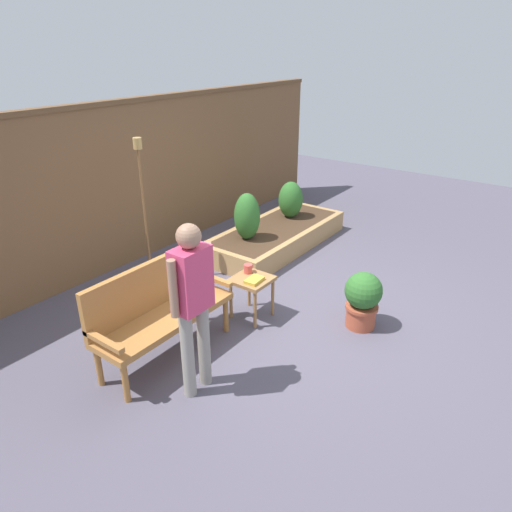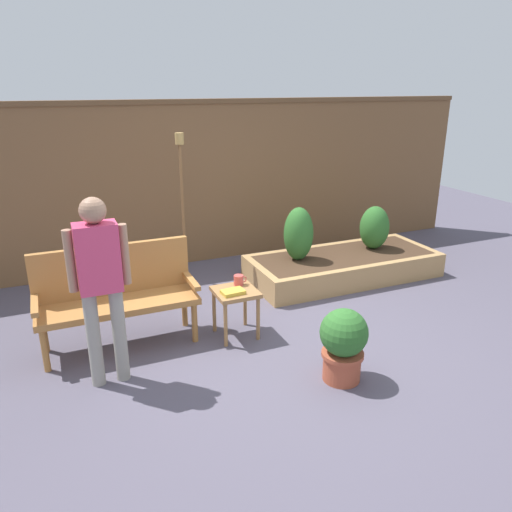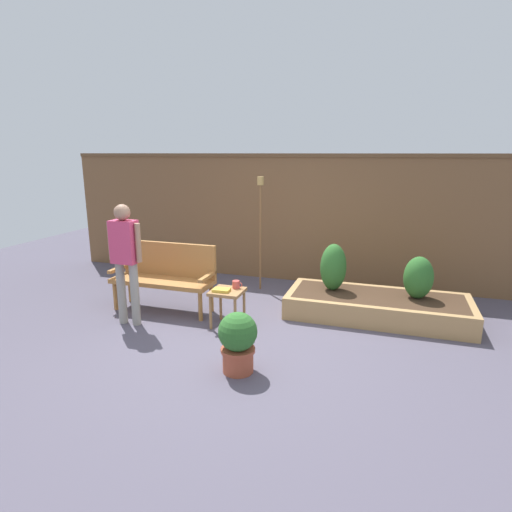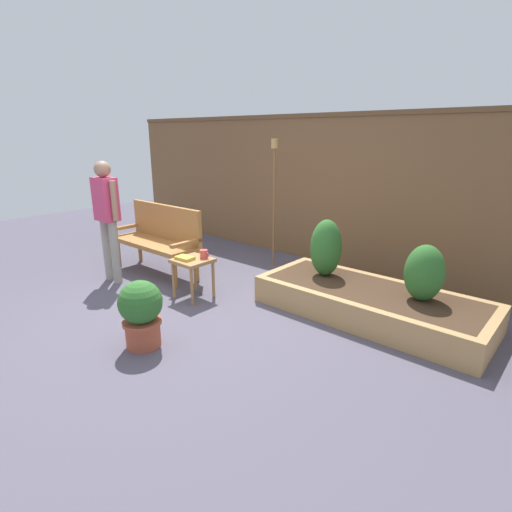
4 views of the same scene
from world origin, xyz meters
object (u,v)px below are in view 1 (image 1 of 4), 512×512
Objects in this scene: garden_bench at (158,304)px; tiki_torch at (142,187)px; shrub_near_bench at (247,216)px; shrub_far_corner at (291,200)px; side_table at (252,285)px; potted_boxwood at (363,298)px; person_by_bench at (192,296)px; cup_on_table at (248,269)px; book_on_table at (254,280)px.

garden_bench is 1.76m from tiki_torch.
garden_bench is 2.35m from shrub_near_bench.
garden_bench reaches higher than shrub_far_corner.
garden_bench is 1.12m from side_table.
potted_boxwood reaches higher than side_table.
person_by_bench is (-1.18, -1.91, -0.30)m from tiki_torch.
garden_bench is 10.80× the size of cup_on_table.
cup_on_table is at bearing 54.13° from side_table.
tiki_torch is at bearing 58.34° from person_by_bench.
garden_bench is 1.08m from book_on_table.
potted_boxwood is 1.13× the size of shrub_far_corner.
shrub_near_bench reaches higher than garden_bench.
potted_boxwood is 2.01m from person_by_bench.
potted_boxwood is at bearing -63.27° from side_table.
tiki_torch is at bearing 51.58° from garden_bench.
tiki_torch reaches higher than cup_on_table.
potted_boxwood is 0.41× the size of person_by_bench.
shrub_far_corner is 2.53m from tiki_torch.
side_table is 0.73× the size of shrub_near_bench.
garden_bench is at bearing 169.69° from cup_on_table.
side_table is at bearing -157.07° from shrub_far_corner.
potted_boxwood is 2.85m from tiki_torch.
shrub_far_corner reaches higher than cup_on_table.
book_on_table is 0.14× the size of person_by_bench.
cup_on_table is at bearing -84.63° from tiki_torch.
garden_bench reaches higher than side_table.
shrub_near_bench is (1.24, 1.05, 0.13)m from book_on_table.
shrub_far_corner is at bearing 20.04° from book_on_table.
tiki_torch is at bearing 86.36° from book_on_table.
garden_bench is at bearing 139.20° from potted_boxwood.
cup_on_table is 1.41m from shrub_near_bench.
cup_on_table is (0.08, 0.11, 0.13)m from side_table.
person_by_bench is (-2.43, -1.30, 0.31)m from shrub_near_bench.
tiki_torch is (-0.06, 1.58, 0.83)m from side_table.
shrub_near_bench is 2.78m from person_by_bench.
tiki_torch is (-0.01, 1.65, 0.73)m from book_on_table.
potted_boxwood reaches higher than book_on_table.
person_by_bench is at bearing -121.66° from tiki_torch.
cup_on_table reaches higher than side_table.
shrub_far_corner is 0.31× the size of tiki_torch.
garden_bench is at bearing -168.95° from shrub_far_corner.
person_by_bench reaches higher than side_table.
cup_on_table is 1.64m from tiki_torch.
side_table is 0.26× the size of tiki_torch.
person_by_bench is (-1.32, -0.44, 0.40)m from cup_on_table.
person_by_bench is (-1.19, -0.26, 0.44)m from book_on_table.
garden_bench is 3.43m from shrub_far_corner.
potted_boxwood is at bearing -68.76° from cup_on_table.
tiki_torch is (-0.14, 1.47, 0.70)m from cup_on_table.
person_by_bench is at bearing -171.60° from book_on_table.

